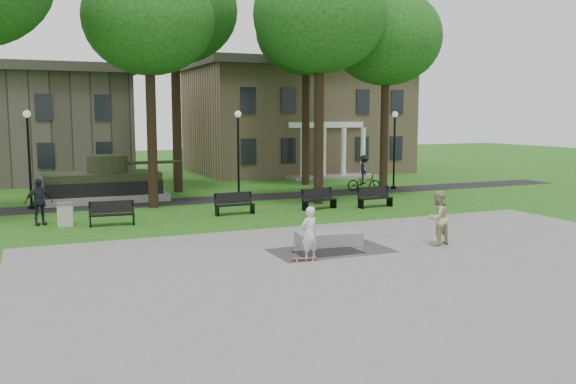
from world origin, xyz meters
The scene contains 26 objects.
ground centered at (0.00, 0.00, 0.00)m, with size 120.00×120.00×0.00m, color #1C4A11.
plaza centered at (0.00, -5.00, 0.01)m, with size 22.00×16.00×0.02m, color gray.
footpath centered at (0.00, 12.00, 0.01)m, with size 44.00×2.60×0.01m, color black.
building_right centered at (10.00, 26.00, 4.34)m, with size 17.00×12.00×8.60m.
building_left centered at (-11.00, 26.50, 3.60)m, with size 15.00×10.00×7.20m, color #4C443D.
tree_1 centered at (-4.50, 10.50, 8.95)m, with size 6.20×6.20×11.63m.
tree_2 centered at (3.50, 8.50, 9.32)m, with size 6.60×6.60×12.16m.
tree_3 centered at (8.00, 9.50, 8.60)m, with size 6.00×6.00×11.19m.
tree_4 centered at (-2.00, 16.00, 10.39)m, with size 7.20×7.20×13.50m.
tree_5 centered at (6.50, 16.50, 9.67)m, with size 6.40×6.40×12.44m.
lamp_left centered at (-10.00, 12.30, 2.79)m, with size 0.36×0.36×4.73m.
lamp_mid centered at (0.50, 12.30, 2.79)m, with size 0.36×0.36×4.73m.
lamp_right centered at (10.50, 12.30, 2.79)m, with size 0.36×0.36×4.73m.
tank_monument centered at (-6.46, 14.00, 0.86)m, with size 7.45×3.40×2.40m.
puddle centered at (-1.17, -1.77, 0.02)m, with size 2.20×1.20×0.00m, color black.
concrete_block centered at (-0.64, -0.72, 0.24)m, with size 2.20×1.00×0.45m, color gray.
skateboard centered at (-2.36, -2.47, 0.06)m, with size 0.78×0.20×0.07m, color brown.
skateboarder centered at (-2.18, -2.43, 0.86)m, with size 0.61×0.40×1.67m, color silver.
friend_watching centered at (2.80, -2.23, 0.97)m, with size 0.92×0.72×1.90m, color tan.
pedestrian_walker centered at (-9.75, 7.46, 0.97)m, with size 1.14×0.47×1.94m, color black.
cyclist centered at (8.34, 12.19, 0.88)m, with size 2.05×1.39×2.15m.
park_bench_0 centered at (-7.03, 6.25, 0.52)m, with size 1.83×0.69×1.00m.
park_bench_1 centered at (-1.54, 6.91, 0.52)m, with size 1.81×0.57×1.00m.
park_bench_2 centered at (2.68, 6.81, 0.52)m, with size 1.85×0.88×1.00m.
park_bench_3 centered at (5.51, 6.33, 0.52)m, with size 1.82×0.61×1.00m.
trash_bin centered at (-8.77, 6.90, 0.49)m, with size 0.73×0.73×0.96m.
Camera 1 is at (-10.13, -19.21, 4.48)m, focal length 38.00 mm.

